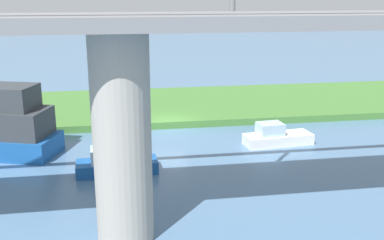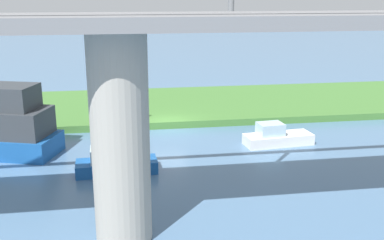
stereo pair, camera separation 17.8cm
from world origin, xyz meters
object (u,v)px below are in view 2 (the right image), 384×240
(mooring_post, at_px, (145,111))
(riverboat_paddlewheel, at_px, (114,164))
(pontoon_yellow, at_px, (276,137))
(person_on_bank, at_px, (98,112))
(bridge_pylon, at_px, (120,140))

(mooring_post, bearing_deg, riverboat_paddlewheel, 76.64)
(pontoon_yellow, bearing_deg, riverboat_paddlewheel, 17.43)
(mooring_post, height_order, pontoon_yellow, mooring_post)
(person_on_bank, bearing_deg, mooring_post, -168.57)
(bridge_pylon, bearing_deg, person_on_bank, -84.32)
(bridge_pylon, height_order, mooring_post, bridge_pylon)
(person_on_bank, distance_m, riverboat_paddlewheel, 8.57)
(bridge_pylon, relative_size, person_on_bank, 5.80)
(bridge_pylon, bearing_deg, riverboat_paddlewheel, -86.40)
(bridge_pylon, relative_size, mooring_post, 8.61)
(bridge_pylon, relative_size, riverboat_paddlewheel, 1.86)
(riverboat_paddlewheel, relative_size, pontoon_yellow, 0.98)
(riverboat_paddlewheel, xyz_separation_m, pontoon_yellow, (-10.07, -3.16, 0.00))
(person_on_bank, relative_size, pontoon_yellow, 0.31)
(riverboat_paddlewheel, bearing_deg, mooring_post, -103.36)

